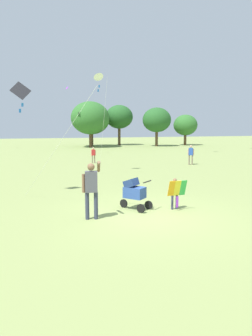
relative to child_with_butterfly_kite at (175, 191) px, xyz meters
The scene contains 10 objects.
ground_plane 1.32m from the child_with_butterfly_kite, 162.32° to the right, with size 120.00×120.00×0.00m, color #849351.
treeline_distant 31.15m from the child_with_butterfly_kite, 98.38° to the left, with size 41.43×7.15×6.23m.
child_with_butterfly_kite is the anchor object (origin of this frame).
person_adult_flyer 2.81m from the child_with_butterfly_kite, behind, with size 0.59×0.50×1.71m.
stroller 1.33m from the child_with_butterfly_kite, 161.78° to the left, with size 0.93×1.01×1.03m.
kite_adult_black 6.51m from the child_with_butterfly_kite, 144.00° to the left, with size 2.56×3.79×4.35m.
kite_orange_delta 9.54m from the child_with_butterfly_kite, 94.99° to the left, with size 0.61×1.52×5.55m.
distant_kites_cluster 24.00m from the child_with_butterfly_kite, 96.90° to the left, with size 29.83×13.97×10.33m.
person_red_shirt 13.19m from the child_with_butterfly_kite, 90.59° to the left, with size 0.37×0.18×1.15m.
person_sitting_far 12.00m from the child_with_butterfly_kite, 59.18° to the left, with size 0.39×0.31×1.36m.
Camera 1 is at (-3.27, -8.62, 2.71)m, focal length 33.35 mm.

